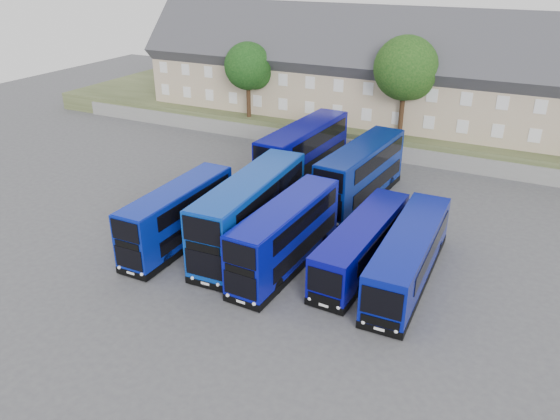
{
  "coord_description": "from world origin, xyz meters",
  "views": [
    {
      "loc": [
        14.13,
        -23.79,
        17.54
      ],
      "look_at": [
        -0.49,
        5.36,
        2.2
      ],
      "focal_mm": 35.0,
      "sensor_mm": 36.0,
      "label": 1
    }
  ],
  "objects_px": {
    "coach_east_a": "(362,245)",
    "tree_mid": "(407,71)",
    "tree_west": "(250,68)",
    "dd_front_left": "(178,217)",
    "dd_front_mid": "(251,213)"
  },
  "relations": [
    {
      "from": "tree_mid",
      "to": "tree_west",
      "type": "bearing_deg",
      "value": -178.21
    },
    {
      "from": "dd_front_mid",
      "to": "tree_mid",
      "type": "relative_size",
      "value": 1.3
    },
    {
      "from": "dd_front_left",
      "to": "tree_west",
      "type": "height_order",
      "value": "tree_west"
    },
    {
      "from": "coach_east_a",
      "to": "tree_west",
      "type": "xyz_separation_m",
      "value": [
        -19.39,
        20.6,
        5.58
      ]
    },
    {
      "from": "dd_front_left",
      "to": "tree_west",
      "type": "relative_size",
      "value": 1.3
    },
    {
      "from": "tree_mid",
      "to": "dd_front_mid",
      "type": "bearing_deg",
      "value": -100.44
    },
    {
      "from": "tree_west",
      "to": "tree_mid",
      "type": "height_order",
      "value": "tree_mid"
    },
    {
      "from": "coach_east_a",
      "to": "tree_mid",
      "type": "relative_size",
      "value": 1.21
    },
    {
      "from": "tree_west",
      "to": "tree_mid",
      "type": "distance_m",
      "value": 16.04
    },
    {
      "from": "dd_front_mid",
      "to": "coach_east_a",
      "type": "relative_size",
      "value": 1.08
    },
    {
      "from": "dd_front_left",
      "to": "dd_front_mid",
      "type": "height_order",
      "value": "dd_front_mid"
    },
    {
      "from": "coach_east_a",
      "to": "tree_mid",
      "type": "bearing_deg",
      "value": 101.63
    },
    {
      "from": "dd_front_mid",
      "to": "tree_west",
      "type": "height_order",
      "value": "tree_west"
    },
    {
      "from": "tree_west",
      "to": "dd_front_left",
      "type": "bearing_deg",
      "value": -71.75
    },
    {
      "from": "dd_front_left",
      "to": "tree_west",
      "type": "bearing_deg",
      "value": 108.17
    }
  ]
}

